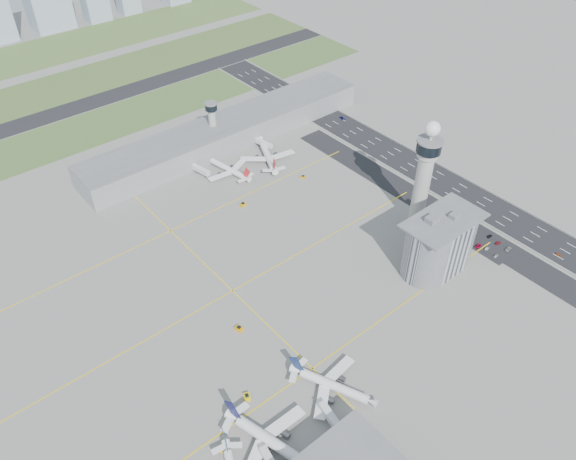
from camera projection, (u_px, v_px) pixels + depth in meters
ground at (332, 288)px, 280.79m from camera, size 1000.00×1000.00×0.00m
grass_strip_0 at (99, 126)px, 403.48m from camera, size 480.00×50.00×0.08m
grass_strip_1 at (57, 90)px, 447.64m from camera, size 480.00×60.00×0.08m
grass_strip_2 at (22, 58)px, 494.73m from camera, size 480.00×70.00×0.08m
runway at (77, 107)px, 425.25m from camera, size 480.00×22.00×0.10m
highway at (472, 199)px, 336.74m from camera, size 28.00×500.00×0.10m
barrier_left at (458, 208)px, 329.57m from camera, size 0.60×500.00×1.20m
barrier_right at (487, 190)px, 343.20m from camera, size 0.60×500.00×1.20m
landside_road at (460, 224)px, 318.69m from camera, size 18.00×260.00×0.08m
parking_lot at (476, 236)px, 310.64m from camera, size 20.00×44.00×0.10m
taxiway_line_h_0 at (312, 368)px, 243.65m from camera, size 260.00×0.60×0.01m
taxiway_line_h_1 at (233, 291)px, 278.98m from camera, size 260.00×0.60×0.01m
taxiway_line_h_2 at (171, 231)px, 314.30m from camera, size 260.00×0.60×0.01m
taxiway_line_v at (233, 291)px, 278.98m from camera, size 0.60×260.00×0.01m
control_tower at (425, 171)px, 297.93m from camera, size 14.00×14.00×64.50m
secondary_tower at (212, 121)px, 371.56m from camera, size 8.60×8.60×31.90m
admin_building at (439, 243)px, 283.27m from camera, size 42.00×24.00×33.50m
terminal_pier at (228, 132)px, 382.29m from camera, size 210.00×32.00×15.80m
airplane_near_b at (273, 439)px, 211.63m from camera, size 48.85×53.52×12.57m
airplane_near_c at (335, 382)px, 231.57m from camera, size 47.47×50.60×11.28m
airplane_far_a at (227, 166)px, 354.90m from camera, size 38.63×43.29×10.71m
airplane_far_b at (267, 151)px, 366.52m from camera, size 51.76×55.01×12.20m
jet_bridge_near_2 at (340, 433)px, 217.24m from camera, size 5.39×14.31×5.70m
jet_bridge_far_0 at (194, 168)px, 357.63m from camera, size 5.39×14.31×5.70m
jet_bridge_far_1 at (256, 142)px, 381.97m from camera, size 5.39×14.31×5.70m
tug_0 at (221, 449)px, 214.54m from camera, size 2.29×3.05×1.64m
tug_1 at (247, 396)px, 231.81m from camera, size 3.51×4.13×2.03m
tug_2 at (332, 379)px, 238.58m from camera, size 3.66×3.41×1.75m
tug_3 at (239, 328)px, 259.41m from camera, size 3.25×4.08×2.10m
tug_4 at (243, 204)px, 331.42m from camera, size 3.81×2.87×2.04m
tug_5 at (303, 177)px, 353.31m from camera, size 3.23×3.71×1.80m
car_lot_0 at (496, 256)px, 297.79m from camera, size 3.37×1.58×1.11m
car_lot_1 at (487, 248)px, 302.38m from camera, size 3.71×1.59×1.19m
car_lot_2 at (478, 246)px, 303.79m from camera, size 4.59×2.28×1.25m
car_lot_3 at (464, 235)px, 310.61m from camera, size 3.89×1.89×1.09m
car_lot_4 at (457, 233)px, 312.10m from camera, size 3.72×1.69×1.24m
car_lot_5 at (446, 224)px, 318.04m from camera, size 4.10×1.84×1.31m
car_lot_6 at (508, 249)px, 301.93m from camera, size 4.76×2.61×1.26m
car_lot_7 at (498, 243)px, 305.84m from camera, size 3.93×1.95×1.10m
car_lot_8 at (490, 236)px, 309.99m from camera, size 3.63×1.55×1.22m
car_lot_9 at (476, 228)px, 315.31m from camera, size 3.78×1.52×1.22m
car_lot_10 at (469, 223)px, 318.48m from camera, size 4.50×2.08×1.25m
car_lot_11 at (456, 218)px, 322.22m from camera, size 3.79×1.59×1.09m
car_hw_0 at (559, 255)px, 298.49m from camera, size 1.52×3.33×1.11m
car_hw_1 at (422, 170)px, 359.91m from camera, size 1.70×3.86×1.23m
car_hw_2 at (342, 118)px, 411.34m from camera, size 2.40×4.66×1.26m
car_hw_4 at (275, 94)px, 440.60m from camera, size 2.05×3.95×1.28m
skyline_bldg_10 at (96, 6)px, 556.92m from camera, size 23.01×18.41×27.75m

